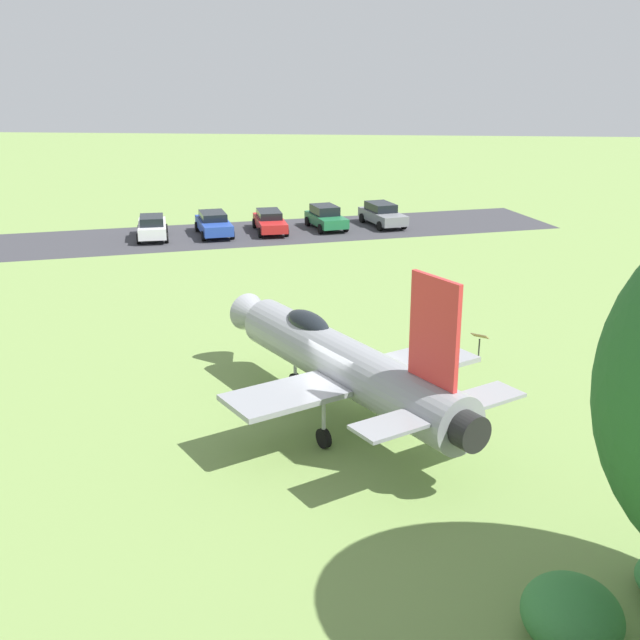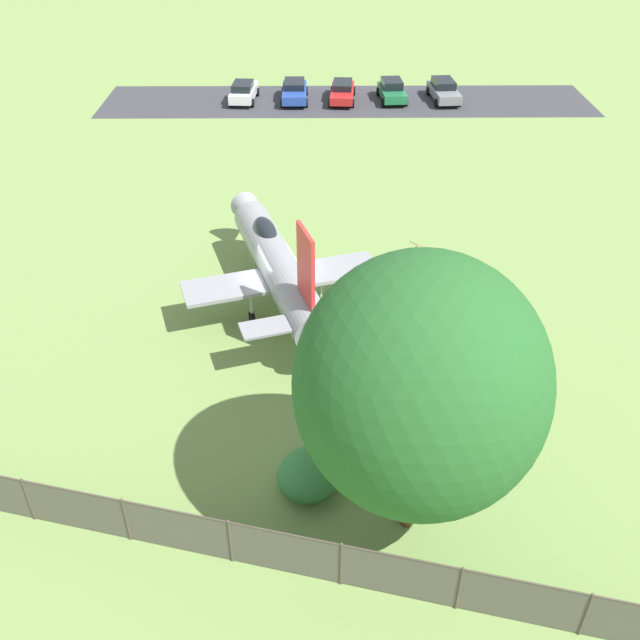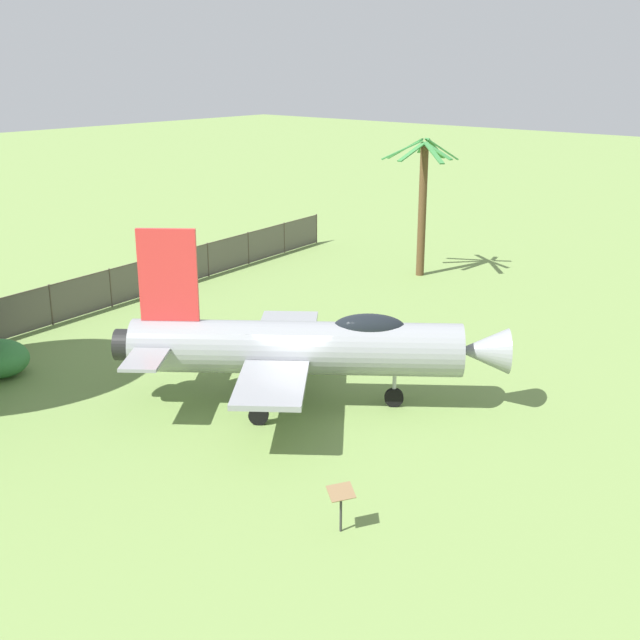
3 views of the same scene
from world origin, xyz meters
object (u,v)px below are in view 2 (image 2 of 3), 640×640
object	(u,v)px
info_plaque	(416,247)
parked_car_white	(244,91)
shrub_by_tree	(309,474)
parked_car_blue	(294,91)
display_jet	(277,263)
parked_car_red	(342,91)
parked_car_gray	(444,90)
parked_car_green	(392,90)
shade_tree	(420,386)
shrub_near_fence	(404,468)

from	to	relation	value
info_plaque	parked_car_white	size ratio (longest dim) A/B	0.25
shrub_by_tree	parked_car_blue	xyz separation A→B (m)	(14.86, -36.44, 0.14)
display_jet	parked_car_red	world-z (taller)	display_jet
parked_car_white	display_jet	bearing A→B (deg)	-168.09
display_jet	parked_car_gray	bearing A→B (deg)	-39.91
shrub_by_tree	parked_car_green	bearing A→B (deg)	-78.73
parked_car_blue	parked_car_gray	bearing A→B (deg)	89.56
shrub_by_tree	info_plaque	size ratio (longest dim) A/B	1.91
shade_tree	parked_car_white	world-z (taller)	shade_tree
shade_tree	info_plaque	size ratio (longest dim) A/B	7.88
shrub_near_fence	info_plaque	xyz separation A→B (m)	(2.84, -13.47, 0.54)
shade_tree	parked_car_gray	world-z (taller)	shade_tree
display_jet	info_plaque	xyz separation A→B (m)	(-4.90, -5.36, -1.11)
info_plaque	parked_car_gray	distance (m)	25.71
shrub_near_fence	shade_tree	bearing A→B (deg)	106.70
shrub_by_tree	parked_car_gray	xyz separation A→B (m)	(4.02, -40.46, 0.16)
parked_car_gray	parked_car_white	bearing A→B (deg)	-93.73
info_plaque	parked_car_red	distance (m)	25.32
shrub_by_tree	parked_car_white	size ratio (longest dim) A/B	0.48
parked_car_green	shrub_by_tree	bearing A→B (deg)	-12.79
display_jet	parked_car_gray	xyz separation A→B (m)	(-1.04, -30.78, -1.18)
parked_car_blue	shade_tree	bearing A→B (deg)	5.47
parked_car_gray	parked_car_red	size ratio (longest dim) A/B	0.98
shrub_near_fence	shrub_by_tree	bearing A→B (deg)	30.32
display_jet	info_plaque	world-z (taller)	display_jet
parked_car_green	parked_car_blue	distance (m)	7.55
display_jet	parked_car_blue	size ratio (longest dim) A/B	2.21
parked_car_white	parked_car_gray	bearing A→B (deg)	-85.15
parked_car_gray	shrub_near_fence	bearing A→B (deg)	-14.88
display_jet	shade_tree	size ratio (longest dim) A/B	1.22
shade_tree	parked_car_red	distance (m)	40.97
parked_car_red	parked_car_blue	xyz separation A→B (m)	(3.47, 1.29, 0.04)
parked_car_green	parked_car_red	size ratio (longest dim) A/B	0.89
parked_car_green	parked_car_white	bearing A→B (deg)	-92.92
shade_tree	info_plaque	xyz separation A→B (m)	(3.39, -15.30, -4.50)
parked_car_gray	parked_car_blue	world-z (taller)	parked_car_gray
display_jet	parked_car_white	size ratio (longest dim) A/B	2.41
parked_car_gray	parked_car_red	world-z (taller)	parked_car_gray
parked_car_green	display_jet	bearing A→B (deg)	-18.77
display_jet	shrub_near_fence	size ratio (longest dim) A/B	4.99
info_plaque	parked_car_white	distance (m)	27.04
shade_tree	info_plaque	distance (m)	16.30
parked_car_red	parked_car_blue	bearing A→B (deg)	-85.75
shrub_by_tree	parked_car_green	distance (m)	39.84
shrub_by_tree	parked_car_green	size ratio (longest dim) A/B	0.49
shrub_near_fence	parked_car_green	size ratio (longest dim) A/B	0.50
parked_car_green	parked_car_white	distance (m)	11.47
shrub_near_fence	parked_car_white	size ratio (longest dim) A/B	0.48
shrub_by_tree	parked_car_blue	distance (m)	39.36
shrub_near_fence	shrub_by_tree	xyz separation A→B (m)	(2.68, 1.57, 0.31)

